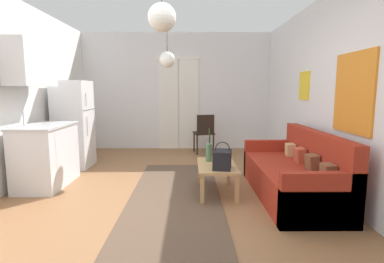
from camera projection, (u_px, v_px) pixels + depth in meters
name	position (u px, v px, depth m)	size (l,w,h in m)	color
ground_plane	(165.00, 211.00, 3.57)	(4.93, 7.82, 0.10)	#8E603D
wall_back	(177.00, 92.00, 7.00)	(4.53, 0.13, 2.70)	silver
wall_right	(357.00, 94.00, 3.40)	(0.12, 7.42, 2.70)	silver
area_rug	(175.00, 195.00, 3.96)	(1.18, 3.15, 0.01)	brown
couch	(296.00, 176.00, 3.91)	(0.84, 1.98, 0.86)	maroon
coffee_table	(217.00, 168.00, 4.02)	(0.51, 0.86, 0.40)	tan
bamboo_vase	(209.00, 152.00, 4.19)	(0.09, 0.09, 0.47)	#47704C
handbag	(222.00, 159.00, 3.79)	(0.27, 0.33, 0.35)	black
refrigerator	(74.00, 124.00, 5.36)	(0.59, 0.64, 1.55)	white
kitchen_counter	(42.00, 132.00, 4.28)	(0.60, 1.04, 2.07)	silver
accent_chair	(204.00, 131.00, 6.51)	(0.49, 0.47, 0.86)	black
pendant_lamp_near	(162.00, 17.00, 3.10)	(0.30, 0.30, 0.70)	black
pendant_lamp_far	(167.00, 60.00, 5.19)	(0.28, 0.28, 0.92)	black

